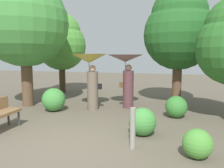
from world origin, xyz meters
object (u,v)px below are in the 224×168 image
tree_near_left (24,15)px  tree_mid_right (179,29)px  tree_mid_left (61,42)px  path_marker_post (133,128)px  person_right (126,68)px  person_left (90,68)px

tree_near_left → tree_mid_right: tree_near_left is taller
tree_mid_left → path_marker_post: bearing=-52.0°
person_right → tree_near_left: size_ratio=0.37×
person_left → tree_near_left: 3.26m
person_left → person_right: size_ratio=1.01×
person_right → tree_mid_right: (1.85, 1.23, 1.52)m
tree_mid_right → person_right: bearing=-146.4°
person_right → path_marker_post: size_ratio=2.25×
person_left → tree_mid_right: size_ratio=0.44×
tree_near_left → tree_mid_right: 5.98m
tree_near_left → tree_mid_right: size_ratio=1.16×
tree_mid_left → tree_mid_right: tree_mid_right is taller
path_marker_post → tree_near_left: bearing=147.5°
person_right → tree_mid_right: tree_mid_right is taller
person_right → tree_near_left: 4.34m
person_right → tree_mid_left: tree_mid_left is taller
person_left → person_right: person_left is taller
tree_mid_left → path_marker_post: 8.32m
person_left → path_marker_post: (2.10, -3.04, -1.07)m
tree_mid_right → tree_near_left: bearing=-161.2°
person_left → tree_mid_left: bearing=33.1°
person_left → tree_mid_left: size_ratio=0.49×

